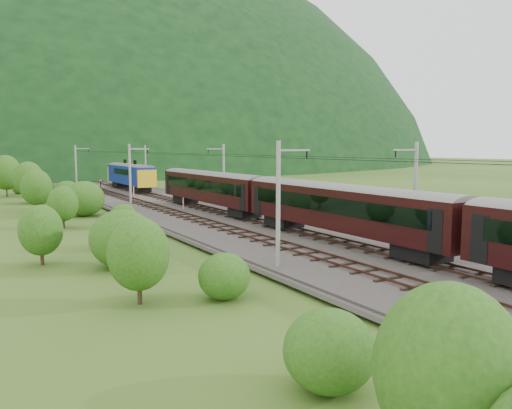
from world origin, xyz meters
TOP-DOWN VIEW (x-y plane):
  - ground at (0.00, 0.00)m, footprint 600.00×600.00m
  - railbed at (0.00, 10.00)m, footprint 14.00×220.00m
  - track_left at (-2.40, 10.00)m, footprint 2.40×220.00m
  - track_right at (2.40, 10.00)m, footprint 2.40×220.00m
  - catenary_left at (-6.12, 32.00)m, footprint 2.54×192.28m
  - catenary_right at (6.12, 32.00)m, footprint 2.54×192.28m
  - overhead_wires at (0.00, 10.00)m, footprint 4.83×198.00m
  - mountain_main at (0.00, 260.00)m, footprint 504.00×360.00m
  - train at (2.40, -8.06)m, footprint 3.14×149.48m
  - hazard_post_near at (-0.07, 51.11)m, footprint 0.16×0.16m
  - hazard_post_far at (0.12, 31.15)m, footprint 0.15×0.15m
  - signal at (-3.11, 59.72)m, footprint 0.24×0.24m
  - vegetation_left at (-14.09, 23.18)m, footprint 11.89×145.09m
  - vegetation_right at (11.46, -3.36)m, footprint 5.64×108.53m

SIDE VIEW (x-z plane):
  - ground at x=0.00m, z-range 0.00..0.00m
  - mountain_main at x=0.00m, z-range -122.00..122.00m
  - railbed at x=0.00m, z-range 0.00..0.30m
  - track_left at x=-2.40m, z-range 0.24..0.51m
  - track_right at x=2.40m, z-range 0.24..0.51m
  - hazard_post_far at x=0.12m, z-range 0.30..1.72m
  - hazard_post_near at x=-0.07m, z-range 0.30..1.78m
  - vegetation_right at x=11.46m, z-range -0.21..2.81m
  - signal at x=-3.11m, z-range 0.49..2.64m
  - vegetation_left at x=-14.09m, z-range -1.05..5.65m
  - train at x=2.40m, z-range 0.96..6.43m
  - catenary_left at x=-6.12m, z-range 0.50..8.50m
  - catenary_right at x=6.12m, z-range 0.50..8.50m
  - overhead_wires at x=0.00m, z-range 7.08..7.12m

